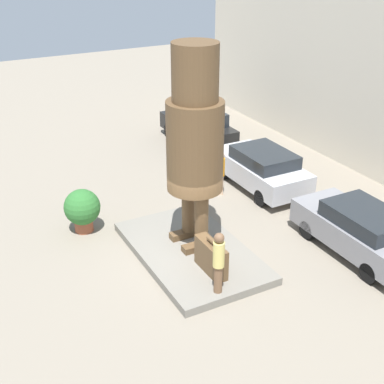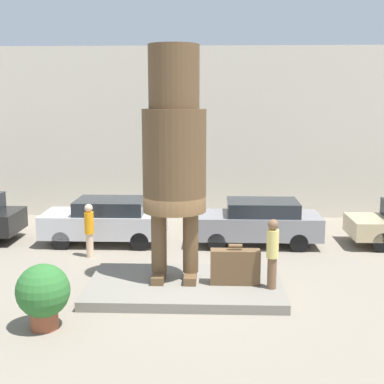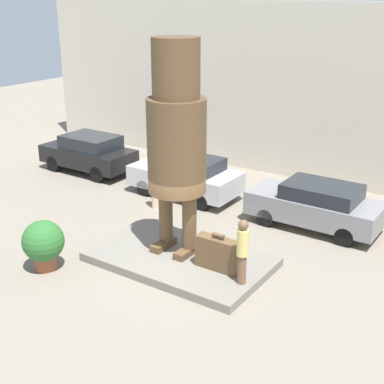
% 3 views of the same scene
% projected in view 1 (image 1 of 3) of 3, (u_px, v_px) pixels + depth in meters
% --- Properties ---
extents(ground_plane, '(60.00, 60.00, 0.00)m').
position_uv_depth(ground_plane, '(191.00, 255.00, 16.29)').
color(ground_plane, gray).
extents(pedestal, '(5.08, 3.05, 0.24)m').
position_uv_depth(pedestal, '(191.00, 252.00, 16.23)').
color(pedestal, slate).
rests_on(pedestal, ground_plane).
extents(statue_figure, '(1.64, 1.64, 6.07)m').
position_uv_depth(statue_figure, '(195.00, 134.00, 14.95)').
color(statue_figure, brown).
rests_on(statue_figure, pedestal).
extents(giant_suitcase, '(1.28, 0.38, 1.07)m').
position_uv_depth(giant_suitcase, '(211.00, 257.00, 14.92)').
color(giant_suitcase, brown).
rests_on(giant_suitcase, pedestal).
extents(tourist, '(0.30, 0.30, 1.79)m').
position_uv_depth(tourist, '(219.00, 260.00, 13.83)').
color(tourist, brown).
rests_on(tourist, pedestal).
extents(parked_car_black, '(4.21, 1.86, 1.65)m').
position_uv_depth(parked_car_black, '(198.00, 126.00, 24.31)').
color(parked_car_black, black).
rests_on(parked_car_black, ground_plane).
extents(parked_car_silver, '(4.24, 1.89, 1.56)m').
position_uv_depth(parked_car_silver, '(261.00, 168.00, 20.20)').
color(parked_car_silver, '#B7B7BC').
rests_on(parked_car_silver, ground_plane).
extents(parked_car_grey, '(4.35, 1.81, 1.55)m').
position_uv_depth(parked_car_grey, '(360.00, 229.00, 16.07)').
color(parked_car_grey, gray).
rests_on(parked_car_grey, ground_plane).
extents(planter_pot, '(1.18, 1.18, 1.46)m').
position_uv_depth(planter_pot, '(82.00, 209.00, 17.26)').
color(planter_pot, brown).
rests_on(planter_pot, ground_plane).
extents(worker_hivis, '(0.29, 0.29, 1.72)m').
position_uv_depth(worker_hivis, '(221.00, 171.00, 19.61)').
color(worker_hivis, beige).
rests_on(worker_hivis, ground_plane).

